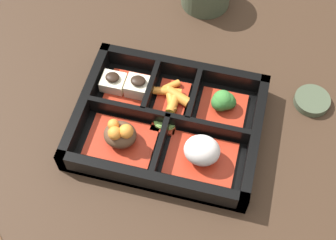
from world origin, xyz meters
TOP-DOWN VIEW (x-y plane):
  - ground_plane at (0.00, 0.00)m, footprint 3.00×3.00m
  - bento_base at (0.00, 0.00)m, footprint 0.27×0.21m
  - bento_rim at (0.00, -0.00)m, footprint 0.27×0.21m
  - bowl_rice at (-0.06, 0.04)m, footprint 0.10×0.07m
  - bowl_stew at (0.06, 0.04)m, footprint 0.10×0.07m
  - bowl_greens at (-0.07, -0.05)m, footprint 0.07×0.07m
  - bowl_carrots at (0.01, -0.05)m, footprint 0.07×0.07m
  - bowl_tofu at (0.08, -0.05)m, footprint 0.08×0.07m
  - bowl_pickles at (0.01, 0.00)m, footprint 0.04×0.04m
  - sauce_dish at (-0.21, -0.10)m, footprint 0.06×0.06m

SIDE VIEW (x-z plane):
  - ground_plane at x=0.00m, z-range 0.00..0.00m
  - bento_base at x=0.00m, z-range 0.00..0.01m
  - sauce_dish at x=-0.21m, z-range 0.00..0.01m
  - bowl_pickles at x=0.01m, z-range 0.01..0.02m
  - bowl_carrots at x=0.01m, z-range 0.01..0.03m
  - bento_rim at x=0.00m, z-range 0.00..0.04m
  - bowl_tofu at x=0.08m, z-range 0.01..0.04m
  - bowl_greens at x=-0.07m, z-range 0.01..0.04m
  - bowl_stew at x=0.06m, z-range 0.00..0.05m
  - bowl_rice at x=-0.06m, z-range 0.01..0.06m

